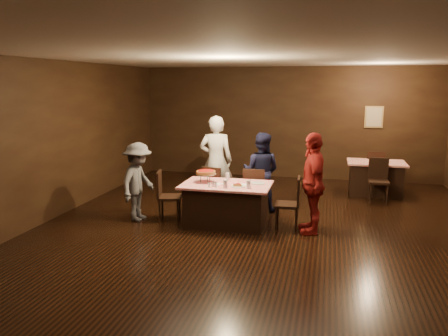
{
  "coord_description": "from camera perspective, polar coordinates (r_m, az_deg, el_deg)",
  "views": [
    {
      "loc": [
        1.09,
        -6.92,
        2.56
      ],
      "look_at": [
        -0.79,
        0.87,
        1.0
      ],
      "focal_mm": 35.0,
      "sensor_mm": 36.0,
      "label": 1
    }
  ],
  "objects": [
    {
      "name": "room",
      "position": [
        7.02,
        4.7,
        7.54
      ],
      "size": [
        10.0,
        10.04,
        3.02
      ],
      "color": "black",
      "rests_on": "ground"
    },
    {
      "name": "main_table",
      "position": [
        7.99,
        0.32,
        -4.77
      ],
      "size": [
        1.6,
        1.0,
        0.77
      ],
      "primitive_type": "cube",
      "color": "red",
      "rests_on": "ground"
    },
    {
      "name": "back_table",
      "position": [
        10.77,
        19.16,
        -1.25
      ],
      "size": [
        1.3,
        0.9,
        0.77
      ],
      "primitive_type": "cube",
      "color": "#AE190B",
      "rests_on": "ground"
    },
    {
      "name": "chair_far_left",
      "position": [
        8.76,
        -1.1,
        -2.74
      ],
      "size": [
        0.51,
        0.51,
        0.95
      ],
      "primitive_type": "cube",
      "rotation": [
        0.0,
        0.0,
        2.9
      ],
      "color": "black",
      "rests_on": "ground"
    },
    {
      "name": "chair_far_right",
      "position": [
        8.6,
        4.07,
        -3.03
      ],
      "size": [
        0.43,
        0.43,
        0.95
      ],
      "primitive_type": "cube",
      "rotation": [
        0.0,
        0.0,
        3.16
      ],
      "color": "black",
      "rests_on": "ground"
    },
    {
      "name": "chair_end_left",
      "position": [
        8.28,
        -7.12,
        -3.65
      ],
      "size": [
        0.5,
        0.5,
        0.95
      ],
      "primitive_type": "cube",
      "rotation": [
        0.0,
        0.0,
        1.8
      ],
      "color": "black",
      "rests_on": "ground"
    },
    {
      "name": "chair_end_right",
      "position": [
        7.8,
        8.24,
        -4.6
      ],
      "size": [
        0.44,
        0.44,
        0.95
      ],
      "primitive_type": "cube",
      "rotation": [
        0.0,
        0.0,
        -1.53
      ],
      "color": "black",
      "rests_on": "ground"
    },
    {
      "name": "chair_back_near",
      "position": [
        10.07,
        19.56,
        -1.57
      ],
      "size": [
        0.42,
        0.42,
        0.95
      ],
      "primitive_type": "cube",
      "rotation": [
        0.0,
        0.0,
        0.01
      ],
      "color": "black",
      "rests_on": "ground"
    },
    {
      "name": "chair_back_far",
      "position": [
        11.34,
        18.91,
        -0.17
      ],
      "size": [
        0.48,
        0.48,
        0.95
      ],
      "primitive_type": "cube",
      "rotation": [
        0.0,
        0.0,
        3.3
      ],
      "color": "black",
      "rests_on": "ground"
    },
    {
      "name": "diner_white_jacket",
      "position": [
        9.22,
        -1.07,
        0.97
      ],
      "size": [
        0.76,
        0.56,
        1.9
      ],
      "primitive_type": "imported",
      "rotation": [
        0.0,
        0.0,
        3.29
      ],
      "color": "silver",
      "rests_on": "ground"
    },
    {
      "name": "diner_navy_hoodie",
      "position": [
        8.9,
        4.87,
        -0.45
      ],
      "size": [
        0.84,
        0.69,
        1.59
      ],
      "primitive_type": "imported",
      "rotation": [
        0.0,
        0.0,
        3.03
      ],
      "color": "black",
      "rests_on": "ground"
    },
    {
      "name": "diner_grey_knit",
      "position": [
        8.35,
        -11.14,
        -1.77
      ],
      "size": [
        0.64,
        1.0,
        1.48
      ],
      "primitive_type": "imported",
      "rotation": [
        0.0,
        0.0,
        1.47
      ],
      "color": "#57575B",
      "rests_on": "ground"
    },
    {
      "name": "diner_red_shirt",
      "position": [
        7.62,
        11.5,
        -1.97
      ],
      "size": [
        0.6,
        1.09,
        1.75
      ],
      "primitive_type": "imported",
      "rotation": [
        0.0,
        0.0,
        -1.39
      ],
      "color": "#A11E1A",
      "rests_on": "ground"
    },
    {
      "name": "pizza_stand",
      "position": [
        8.0,
        -2.38,
        -0.58
      ],
      "size": [
        0.38,
        0.38,
        0.22
      ],
      "color": "black",
      "rests_on": "main_table"
    },
    {
      "name": "plate_with_slice",
      "position": [
        7.66,
        1.84,
        -2.29
      ],
      "size": [
        0.25,
        0.25,
        0.06
      ],
      "color": "white",
      "rests_on": "main_table"
    },
    {
      "name": "plate_empty",
      "position": [
        7.93,
        4.45,
        -2.0
      ],
      "size": [
        0.25,
        0.25,
        0.01
      ],
      "primitive_type": "cylinder",
      "color": "white",
      "rests_on": "main_table"
    },
    {
      "name": "glass_front_left",
      "position": [
        7.58,
        0.17,
        -2.09
      ],
      "size": [
        0.08,
        0.08,
        0.14
      ],
      "primitive_type": "cylinder",
      "color": "silver",
      "rests_on": "main_table"
    },
    {
      "name": "glass_front_right",
      "position": [
        7.55,
        3.22,
        -2.16
      ],
      "size": [
        0.08,
        0.08,
        0.14
      ],
      "primitive_type": "cylinder",
      "color": "silver",
      "rests_on": "main_table"
    },
    {
      "name": "glass_back",
      "position": [
        8.17,
        0.47,
        -1.12
      ],
      "size": [
        0.08,
        0.08,
        0.14
      ],
      "primitive_type": "cylinder",
      "color": "silver",
      "rests_on": "main_table"
    },
    {
      "name": "condiments",
      "position": [
        7.66,
        -1.47,
        -2.12
      ],
      "size": [
        0.17,
        0.1,
        0.09
      ],
      "color": "silver",
      "rests_on": "main_table"
    },
    {
      "name": "napkin_center",
      "position": [
        7.83,
        2.47,
        -2.18
      ],
      "size": [
        0.19,
        0.19,
        0.01
      ],
      "primitive_type": "cube",
      "rotation": [
        0.0,
        0.0,
        0.21
      ],
      "color": "white",
      "rests_on": "main_table"
    },
    {
      "name": "napkin_left",
      "position": [
        7.88,
        -0.82,
        -2.08
      ],
      "size": [
        0.21,
        0.21,
        0.01
      ],
      "primitive_type": "cube",
      "rotation": [
        0.0,
        0.0,
        -0.35
      ],
      "color": "white",
      "rests_on": "main_table"
    }
  ]
}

